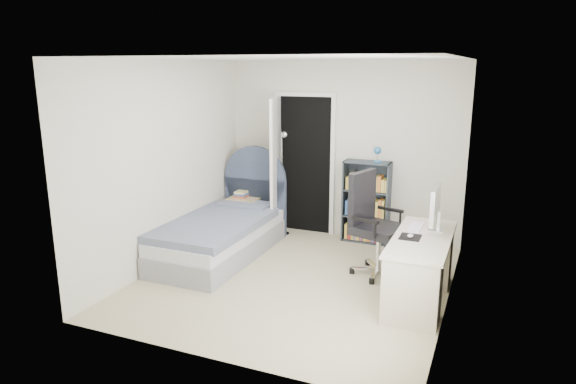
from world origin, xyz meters
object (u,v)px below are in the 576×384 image
at_px(nightstand, 245,205).
at_px(floor_lamp, 283,194).
at_px(bed, 223,232).
at_px(bookcase, 367,205).
at_px(office_chair, 372,219).
at_px(desk, 421,265).

relative_size(nightstand, floor_lamp, 0.42).
xyz_separation_m(bed, bookcase, (1.61, 1.22, 0.23)).
distance_m(bed, nightstand, 0.90).
height_order(bookcase, office_chair, bookcase).
height_order(bed, bookcase, bookcase).
distance_m(floor_lamp, office_chair, 1.76).
bearing_deg(office_chair, floor_lamp, 150.05).
bearing_deg(nightstand, bookcase, 10.90).
relative_size(bed, nightstand, 3.29).
distance_m(floor_lamp, desk, 2.61).
xyz_separation_m(floor_lamp, bookcase, (1.19, 0.21, -0.10)).
xyz_separation_m(bookcase, desk, (0.99, -1.62, -0.14)).
height_order(nightstand, bookcase, bookcase).
distance_m(nightstand, bookcase, 1.78).
bearing_deg(bed, nightstand, 98.22).
bearing_deg(bookcase, nightstand, -169.10).
height_order(bookcase, desk, bookcase).
xyz_separation_m(nightstand, floor_lamp, (0.55, 0.13, 0.20)).
xyz_separation_m(desk, office_chair, (-0.66, 0.53, 0.29)).
height_order(floor_lamp, desk, floor_lamp).
height_order(nightstand, floor_lamp, floor_lamp).
xyz_separation_m(floor_lamp, office_chair, (1.52, -0.88, 0.05)).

